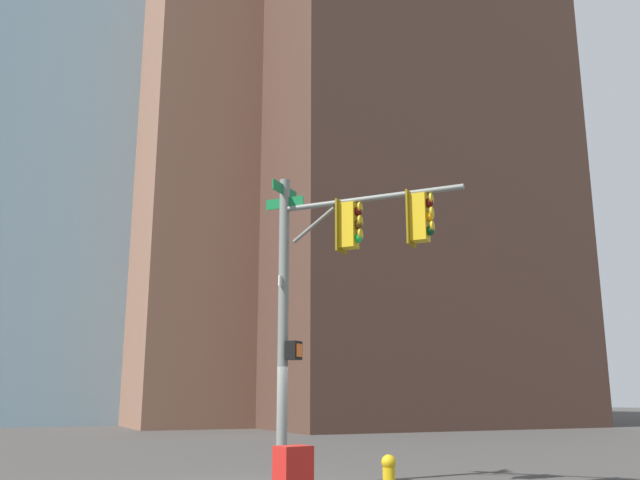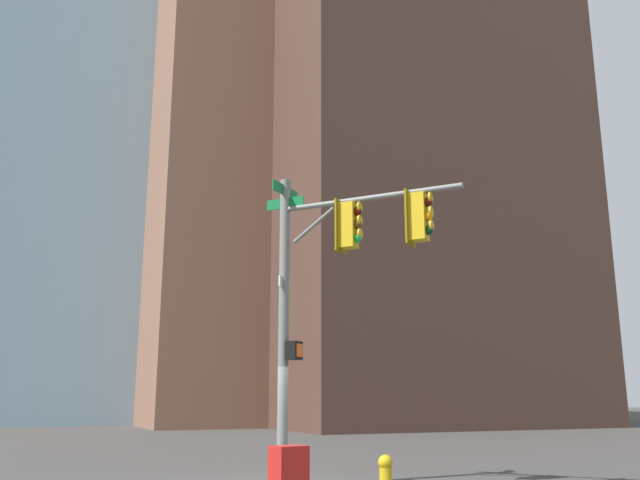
% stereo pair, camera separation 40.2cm
% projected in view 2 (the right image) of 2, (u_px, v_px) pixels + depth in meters
% --- Properties ---
extents(signal_pole_assembly, '(3.60, 3.16, 6.76)m').
position_uv_depth(signal_pole_assembly, '(331.00, 272.00, 14.78)').
color(signal_pole_assembly, slate).
rests_on(signal_pole_assembly, ground_plane).
extents(fire_hydrant, '(0.34, 0.26, 0.87)m').
position_uv_depth(fire_hydrant, '(386.00, 478.00, 11.82)').
color(fire_hydrant, gold).
rests_on(fire_hydrant, ground_plane).
extents(newspaper_box, '(0.54, 0.63, 1.05)m').
position_uv_depth(newspaper_box, '(289.00, 478.00, 11.41)').
color(newspaper_box, red).
rests_on(newspaper_box, ground_plane).
extents(building_brick_nearside, '(24.67, 20.91, 56.83)m').
position_uv_depth(building_brick_nearside, '(378.00, 63.00, 55.47)').
color(building_brick_nearside, '#4C3328').
rests_on(building_brick_nearside, ground_plane).
extents(building_brick_midblock, '(23.08, 15.18, 36.99)m').
position_uv_depth(building_brick_midblock, '(234.00, 190.00, 55.92)').
color(building_brick_midblock, '#845B47').
rests_on(building_brick_midblock, ground_plane).
extents(building_glass_tower, '(24.92, 23.91, 62.76)m').
position_uv_depth(building_glass_tower, '(93.00, 66.00, 62.21)').
color(building_glass_tower, '#8CB2C6').
rests_on(building_glass_tower, ground_plane).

